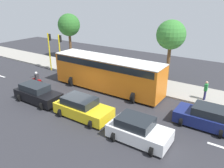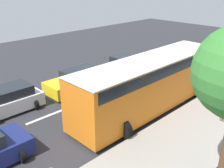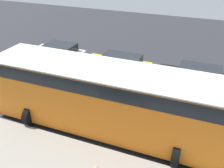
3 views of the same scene
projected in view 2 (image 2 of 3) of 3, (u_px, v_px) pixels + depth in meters
The scene contains 11 objects.
ground_plane at pixel (117, 89), 19.05m from camera, with size 40.00×60.00×0.10m, color #2D2D33.
sidewalk at pixel (208, 123), 14.39m from camera, with size 4.00×60.00×0.15m, color #9E998E.
lane_stripe_north at pixel (45, 117), 15.13m from camera, with size 0.20×2.40×0.01m, color white.
lane_stripe_mid at pixel (117, 88), 19.03m from camera, with size 0.20×2.40×0.01m, color white.
lane_stripe_south at pixel (165, 70), 22.93m from camera, with size 0.20×2.40×0.01m, color white.
lane_stripe_far_south at pixel (199, 56), 26.84m from camera, with size 0.20×2.40×0.01m, color white.
car_white at pixel (9, 100), 15.58m from camera, with size 2.36×3.85×1.52m.
car_black at pixel (123, 65), 21.80m from camera, with size 2.19×4.33×1.52m.
car_yellow_cab at pixel (77, 81), 18.50m from camera, with size 2.36×4.43×1.52m.
city_bus at pixel (151, 80), 15.50m from camera, with size 3.20×11.00×3.16m.
motorcycle at pixel (167, 64), 22.25m from camera, with size 0.60×1.30×1.53m.
Camera 2 is at (12.18, -12.57, 7.48)m, focal length 41.97 mm.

